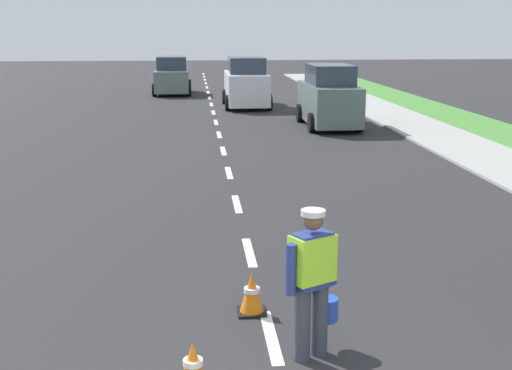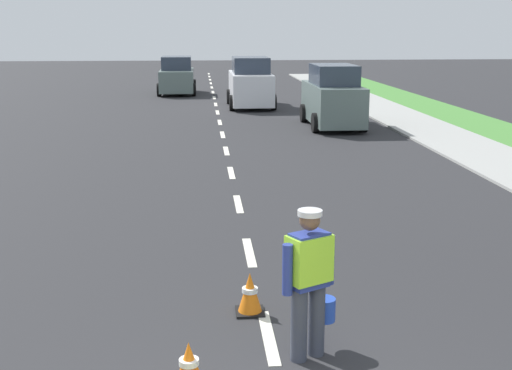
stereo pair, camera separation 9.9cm
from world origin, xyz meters
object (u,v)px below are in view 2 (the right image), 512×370
at_px(traffic_cone_far, 189,366).
at_px(car_parked_far, 333,98).
at_px(traffic_cone_near, 250,293).
at_px(car_oncoming_third, 177,77).
at_px(road_worker, 310,276).
at_px(car_outgoing_far, 250,84).

bearing_deg(traffic_cone_far, car_parked_far, 74.38).
distance_m(traffic_cone_near, traffic_cone_far, 1.90).
bearing_deg(car_parked_far, traffic_cone_near, -104.78).
distance_m(car_oncoming_third, car_parked_far, 14.08).
bearing_deg(traffic_cone_near, car_parked_far, 75.22).
relative_size(road_worker, car_outgoing_far, 0.39).
xyz_separation_m(road_worker, car_parked_far, (3.62, 17.03, 0.10)).
xyz_separation_m(car_oncoming_third, car_outgoing_far, (3.48, -6.35, 0.11)).
height_order(traffic_cone_near, traffic_cone_far, traffic_cone_near).
xyz_separation_m(traffic_cone_near, car_oncoming_third, (-1.77, 28.60, 0.66)).
bearing_deg(road_worker, car_parked_far, 77.98).
xyz_separation_m(traffic_cone_near, car_outgoing_far, (1.71, 22.24, 0.77)).
bearing_deg(car_outgoing_far, car_oncoming_third, 118.73).
relative_size(traffic_cone_far, car_parked_far, 0.12).
bearing_deg(car_outgoing_far, road_worker, -92.82).
height_order(car_parked_far, car_outgoing_far, car_parked_far).
xyz_separation_m(traffic_cone_far, car_parked_far, (4.92, 17.59, 0.79)).
distance_m(car_parked_far, car_outgoing_far, 6.87).
xyz_separation_m(road_worker, traffic_cone_near, (-0.56, 1.19, -0.67)).
distance_m(road_worker, car_oncoming_third, 29.87).
bearing_deg(car_parked_far, car_outgoing_far, 111.08).
bearing_deg(car_oncoming_third, traffic_cone_near, -86.45).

